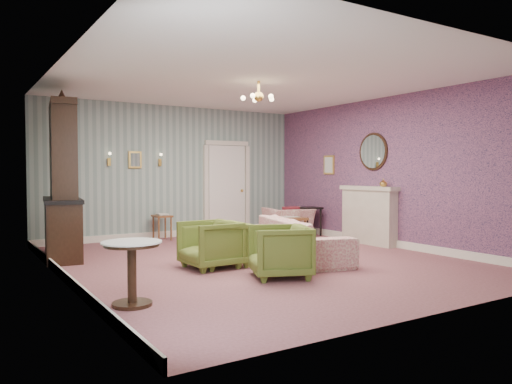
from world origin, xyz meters
TOP-DOWN VIEW (x-y plane):
  - floor at (0.00, 0.00)m, footprint 7.00×7.00m
  - ceiling at (0.00, 0.00)m, footprint 7.00×7.00m
  - wall_back at (0.00, 3.50)m, footprint 6.00×0.00m
  - wall_front at (0.00, -3.50)m, footprint 6.00×0.00m
  - wall_left at (-3.00, 0.00)m, footprint 0.00×7.00m
  - wall_right at (3.00, 0.00)m, footprint 0.00×7.00m
  - wall_right_floral at (2.98, 0.00)m, footprint 0.00×7.00m
  - door at (1.30, 3.46)m, footprint 1.12×0.12m
  - olive_chair_a at (-0.44, -1.23)m, footprint 0.96×0.98m
  - olive_chair_b at (-0.94, -0.13)m, footprint 0.75×0.80m
  - olive_chair_c at (-0.77, -0.12)m, footprint 0.72×0.77m
  - sofa_chintz at (0.70, -0.21)m, footprint 1.25×2.41m
  - wingback_chair at (2.22, 2.25)m, footprint 1.08×0.81m
  - dresser at (-2.65, 1.96)m, footprint 0.79×1.71m
  - fireplace at (2.86, 0.40)m, footprint 0.30×1.40m
  - mantel_vase at (2.84, 0.00)m, footprint 0.15×0.15m
  - oval_mirror at (2.96, 0.40)m, footprint 0.04×0.76m
  - framed_print at (2.97, 1.75)m, footprint 0.04×0.34m
  - coffee_table at (2.00, 1.98)m, footprint 0.63×0.99m
  - side_table_black at (2.65, 2.02)m, footprint 0.48×0.48m
  - pedestal_table at (-2.60, -1.56)m, footprint 0.77×0.77m
  - nesting_table at (-0.43, 3.15)m, footprint 0.36×0.45m
  - gilt_mirror_back at (-0.90, 3.46)m, footprint 0.28×0.06m
  - sconce_left at (-1.45, 3.44)m, footprint 0.16×0.12m
  - sconce_right at (-0.35, 3.44)m, footprint 0.16×0.12m
  - chandelier at (0.00, 0.00)m, footprint 0.56×0.56m
  - burgundy_cushion at (2.17, 2.10)m, footprint 0.41×0.28m

SIDE VIEW (x-z plane):
  - floor at x=0.00m, z-range 0.00..0.00m
  - coffee_table at x=2.00m, z-range 0.00..0.48m
  - nesting_table at x=-0.43m, z-range 0.00..0.58m
  - side_table_black at x=2.65m, z-range 0.00..0.65m
  - pedestal_table at x=-2.60m, z-range 0.00..0.70m
  - olive_chair_c at x=-0.77m, z-range 0.00..0.76m
  - olive_chair_b at x=-0.94m, z-range 0.00..0.79m
  - olive_chair_a at x=-0.44m, z-range 0.00..0.79m
  - wingback_chair at x=2.22m, z-range 0.00..0.85m
  - sofa_chintz at x=0.70m, z-range 0.00..0.91m
  - burgundy_cushion at x=2.17m, z-range 0.28..0.68m
  - fireplace at x=2.86m, z-range 0.00..1.16m
  - door at x=1.30m, z-range 0.00..2.16m
  - mantel_vase at x=2.84m, z-range 1.16..1.31m
  - dresser at x=-2.65m, z-range 0.00..2.75m
  - wall_back at x=0.00m, z-range -1.55..4.45m
  - wall_front at x=0.00m, z-range -1.55..4.45m
  - wall_left at x=-3.00m, z-range -2.05..4.95m
  - wall_right at x=3.00m, z-range -2.05..4.95m
  - wall_right_floral at x=2.98m, z-range -2.05..4.95m
  - framed_print at x=2.97m, z-range 1.39..1.81m
  - gilt_mirror_back at x=-0.90m, z-range 1.52..1.88m
  - sconce_left at x=-1.45m, z-range 1.55..1.85m
  - sconce_right at x=-0.35m, z-range 1.55..1.85m
  - oval_mirror at x=2.96m, z-range 1.43..2.27m
  - chandelier at x=0.00m, z-range 2.45..2.81m
  - ceiling at x=0.00m, z-range 2.90..2.90m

